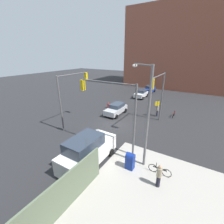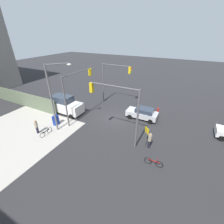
# 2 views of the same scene
# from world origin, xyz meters

# --- Properties ---
(ground_plane) EXTENTS (120.00, 120.00, 0.00)m
(ground_plane) POSITION_xyz_m (0.00, 0.00, 0.00)
(ground_plane) COLOR #28282B
(building_brick_west) EXTENTS (16.00, 28.00, 19.63)m
(building_brick_west) POSITION_xyz_m (-32.00, 2.92, 9.82)
(building_brick_west) COLOR #93513D
(building_brick_west) RESTS_ON ground
(traffic_signal_nw_corner) EXTENTS (5.40, 0.36, 6.50)m
(traffic_signal_nw_corner) POSITION_xyz_m (-2.44, 4.50, 4.63)
(traffic_signal_nw_corner) COLOR #59595B
(traffic_signal_nw_corner) RESTS_ON ground
(traffic_signal_se_corner) EXTENTS (4.96, 0.36, 6.50)m
(traffic_signal_se_corner) POSITION_xyz_m (2.63, -4.50, 4.60)
(traffic_signal_se_corner) COLOR #59595B
(traffic_signal_se_corner) RESTS_ON ground
(traffic_signal_ne_corner) EXTENTS (0.36, 5.80, 6.50)m
(traffic_signal_ne_corner) POSITION_xyz_m (4.50, 2.27, 4.65)
(traffic_signal_ne_corner) COLOR #59595B
(traffic_signal_ne_corner) RESTS_ON ground
(street_lamp_corner) EXTENTS (1.87, 2.16, 8.00)m
(street_lamp_corner) POSITION_xyz_m (4.97, 5.51, 4.70)
(street_lamp_corner) COLOR slate
(street_lamp_corner) RESTS_ON ground
(warning_sign_two_way) EXTENTS (0.48, 0.48, 2.40)m
(warning_sign_two_way) POSITION_xyz_m (-5.40, 3.80, 1.64)
(warning_sign_two_way) COLOR #4C4C4C
(warning_sign_two_way) RESTS_ON ground
(mailbox_blue) EXTENTS (0.56, 0.64, 1.43)m
(mailbox_blue) POSITION_xyz_m (6.20, 5.00, 0.76)
(mailbox_blue) COLOR navy
(mailbox_blue) RESTS_ON ground
(fire_hydrant) EXTENTS (0.26, 0.26, 0.94)m
(fire_hydrant) POSITION_xyz_m (-5.00, -4.20, 0.49)
(fire_hydrant) COLOR red
(fire_hydrant) RESTS_ON ground
(sedan_silver) EXTENTS (4.26, 2.02, 1.62)m
(sedan_silver) POSITION_xyz_m (-3.37, -1.73, 0.84)
(sedan_silver) COLOR #B7BABF
(sedan_silver) RESTS_ON ground
(sedan_blue) EXTENTS (3.92, 2.02, 1.62)m
(sedan_blue) POSITION_xyz_m (-19.26, -1.73, 0.84)
(sedan_blue) COLOR #1E389E
(sedan_blue) RESTS_ON ground
(hatchback_white) EXTENTS (3.89, 2.02, 1.62)m
(hatchback_white) POSITION_xyz_m (-14.15, -1.87, 0.84)
(hatchback_white) COLOR white
(hatchback_white) RESTS_ON ground
(van_white_delivery) EXTENTS (5.40, 2.32, 2.62)m
(van_white_delivery) POSITION_xyz_m (7.50, 1.80, 1.28)
(van_white_delivery) COLOR white
(van_white_delivery) RESTS_ON ground
(pedestrian_crossing) EXTENTS (0.36, 0.36, 1.80)m
(pedestrian_crossing) POSITION_xyz_m (-5.80, 3.80, 0.94)
(pedestrian_crossing) COLOR #9E937A
(pedestrian_crossing) RESTS_ON ground
(pedestrian_waiting) EXTENTS (0.36, 0.36, 1.82)m
(pedestrian_waiting) POSITION_xyz_m (6.80, 7.40, 0.95)
(pedestrian_waiting) COLOR #9E937A
(pedestrian_waiting) RESTS_ON ground
(bicycle_leaning_on_fence) EXTENTS (0.05, 1.75, 0.97)m
(bicycle_leaning_on_fence) POSITION_xyz_m (5.60, 7.20, 0.35)
(bicycle_leaning_on_fence) COLOR black
(bicycle_leaning_on_fence) RESTS_ON ground
(bicycle_at_crosswalk) EXTENTS (1.75, 0.05, 0.97)m
(bicycle_at_crosswalk) POSITION_xyz_m (-6.80, 6.00, 0.35)
(bicycle_at_crosswalk) COLOR black
(bicycle_at_crosswalk) RESTS_ON ground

